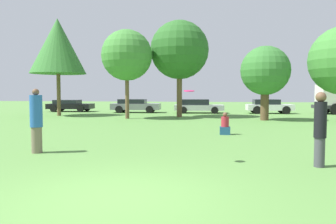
{
  "coord_description": "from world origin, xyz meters",
  "views": [
    {
      "loc": [
        1.69,
        -5.26,
        1.8
      ],
      "look_at": [
        0.28,
        4.23,
        1.24
      ],
      "focal_mm": 34.54,
      "sensor_mm": 36.0,
      "label": 1
    }
  ],
  "objects": [
    {
      "name": "ground_plane",
      "position": [
        0.0,
        0.0,
        0.0
      ],
      "size": [
        120.0,
        120.0,
        0.0
      ],
      "primitive_type": "plane",
      "color": "#54843D"
    },
    {
      "name": "person_thrower",
      "position": [
        -3.64,
        3.69,
        0.97
      ],
      "size": [
        0.36,
        0.36,
        1.93
      ],
      "rotation": [
        0.0,
        0.0,
        -0.09
      ],
      "color": "#726651",
      "rests_on": "ground"
    },
    {
      "name": "person_catcher",
      "position": [
        4.19,
        2.98,
        0.96
      ],
      "size": [
        0.29,
        0.29,
        1.83
      ],
      "rotation": [
        0.0,
        0.0,
        3.05
      ],
      "color": "#3F3F47",
      "rests_on": "ground"
    },
    {
      "name": "frisbee",
      "position": [
        1.01,
        2.9,
        1.85
      ],
      "size": [
        0.27,
        0.27,
        0.05
      ],
      "color": "#F21E72"
    },
    {
      "name": "bystander_sitting",
      "position": [
        2.08,
        8.87,
        0.39
      ],
      "size": [
        0.44,
        0.37,
        0.97
      ],
      "color": "navy",
      "rests_on": "ground"
    },
    {
      "name": "tree_0",
      "position": [
        -10.6,
        18.68,
        5.45
      ],
      "size": [
        4.3,
        4.3,
        7.61
      ],
      "color": "brown",
      "rests_on": "ground"
    },
    {
      "name": "tree_1",
      "position": [
        -4.47,
        16.66,
        4.4
      ],
      "size": [
        3.53,
        3.53,
        6.18
      ],
      "color": "brown",
      "rests_on": "ground"
    },
    {
      "name": "tree_2",
      "position": [
        -1.03,
        18.72,
        4.96
      ],
      "size": [
        4.32,
        4.32,
        7.14
      ],
      "color": "brown",
      "rests_on": "ground"
    },
    {
      "name": "tree_3",
      "position": [
        4.86,
        16.7,
        3.22
      ],
      "size": [
        3.21,
        3.21,
        4.87
      ],
      "color": "brown",
      "rests_on": "ground"
    },
    {
      "name": "parked_car_black",
      "position": [
        -12.29,
        24.15,
        0.61
      ],
      "size": [
        4.31,
        2.21,
        1.13
      ],
      "rotation": [
        0.0,
        0.0,
        0.06
      ],
      "color": "black",
      "rests_on": "ground"
    },
    {
      "name": "parked_car_grey",
      "position": [
        -5.66,
        23.55,
        0.66
      ],
      "size": [
        4.54,
        2.17,
        1.23
      ],
      "rotation": [
        0.0,
        0.0,
        0.06
      ],
      "color": "slate",
      "rests_on": "ground"
    },
    {
      "name": "parked_car_silver",
      "position": [
        0.07,
        23.72,
        0.64
      ],
      "size": [
        4.45,
        2.26,
        1.23
      ],
      "rotation": [
        0.0,
        0.0,
        0.06
      ],
      "color": "#B2B2B7",
      "rests_on": "ground"
    },
    {
      "name": "parked_car_white",
      "position": [
        6.24,
        23.97,
        0.66
      ],
      "size": [
        4.01,
        2.0,
        1.24
      ],
      "rotation": [
        0.0,
        0.0,
        0.06
      ],
      "color": "silver",
      "rests_on": "ground"
    }
  ]
}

